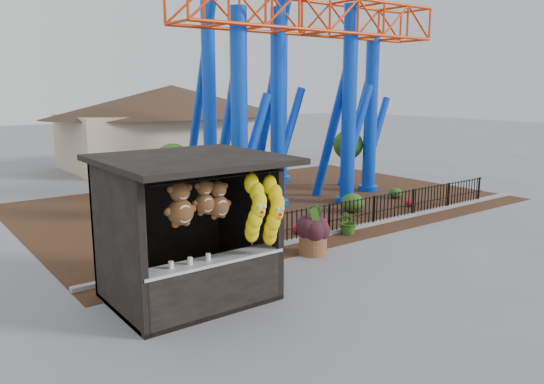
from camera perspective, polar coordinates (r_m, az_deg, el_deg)
ground at (r=12.61m, az=6.08°, el=-9.75°), size 120.00×120.00×0.00m
mulch_bed at (r=21.00m, az=-0.71°, el=-1.11°), size 18.00×12.00×0.02m
curb at (r=17.31m, az=9.09°, el=-3.77°), size 18.00×0.18×0.12m
prize_booth at (r=11.17m, az=-8.27°, el=-4.29°), size 3.50×3.40×3.12m
picket_fence at (r=17.84m, az=11.16°, el=-1.93°), size 12.20×0.06×1.00m
roller_coaster at (r=21.45m, az=1.39°, el=16.44°), size 11.00×6.37×10.82m
terracotta_planter at (r=14.59m, az=4.42°, el=-5.51°), size 1.00×1.00×0.61m
planter_foliage at (r=14.42m, az=4.46°, el=-3.13°), size 0.70×0.70×0.64m
potted_plant at (r=16.56m, az=8.31°, el=-3.09°), size 0.96×0.90×0.87m
landscaping at (r=19.67m, az=5.25°, el=-1.14°), size 7.96×4.16×0.68m
pavilion at (r=31.89m, az=-10.66°, el=8.49°), size 15.00×15.00×4.80m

